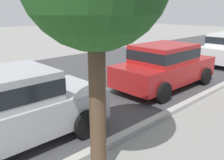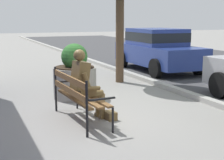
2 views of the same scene
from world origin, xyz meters
name	(u,v)px [view 1 (image 1 of 2)]	position (x,y,z in m)	size (l,w,h in m)	color
parked_car_silver	(3,108)	(0.74, 4.37, 0.84)	(4.12, 1.95, 1.56)	#B7B7BC
parked_car_red	(165,65)	(6.33, 4.37, 0.84)	(4.12, 1.95, 1.56)	#B21E1E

